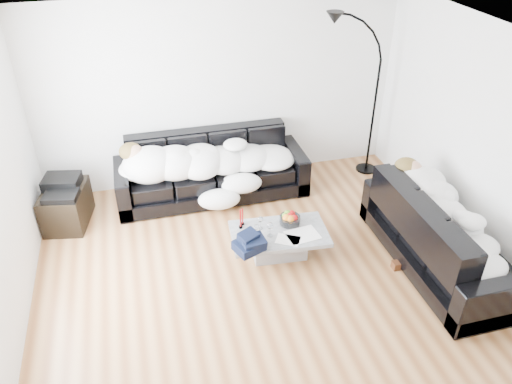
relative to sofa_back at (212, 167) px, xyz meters
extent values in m
plane|color=brown|center=(0.24, -1.77, -0.42)|extent=(5.00, 5.00, 0.00)
cube|color=silver|center=(0.24, 0.48, 0.88)|extent=(5.00, 0.02, 2.60)
cube|color=silver|center=(2.74, -1.77, 0.88)|extent=(0.02, 4.50, 2.60)
plane|color=white|center=(0.24, -1.77, 2.18)|extent=(5.00, 5.00, 0.00)
cube|color=black|center=(0.00, 0.00, 0.00)|extent=(2.59, 0.90, 0.85)
cube|color=black|center=(2.23, -2.13, 0.01)|extent=(0.93, 2.16, 0.88)
ellipsoid|color=#0B5350|center=(2.17, -1.46, 0.30)|extent=(0.42, 0.38, 0.20)
cube|color=#939699|center=(0.51, -1.51, -0.26)|extent=(1.16, 0.74, 0.33)
cylinder|color=white|center=(0.69, -1.37, -0.02)|extent=(0.30, 0.30, 0.15)
cylinder|color=white|center=(0.32, -1.38, -0.02)|extent=(0.08, 0.08, 0.16)
cylinder|color=white|center=(0.24, -1.51, -0.02)|extent=(0.08, 0.08, 0.16)
cylinder|color=white|center=(0.39, -1.55, -0.01)|extent=(0.08, 0.08, 0.18)
cylinder|color=maroon|center=(0.10, -1.31, 0.02)|extent=(0.06, 0.06, 0.24)
cylinder|color=maroon|center=(0.14, -1.26, 0.01)|extent=(0.04, 0.04, 0.22)
cube|color=silver|center=(0.75, -1.63, -0.09)|extent=(0.40, 0.32, 0.01)
cube|color=silver|center=(0.57, -1.68, -0.09)|extent=(0.33, 0.30, 0.01)
cube|color=black|center=(-1.92, -0.20, -0.18)|extent=(0.63, 0.81, 0.50)
cube|color=black|center=(-1.92, -0.20, 0.14)|extent=(0.50, 0.42, 0.13)
camera|label=1|loc=(-0.92, -5.89, 3.42)|focal=35.00mm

